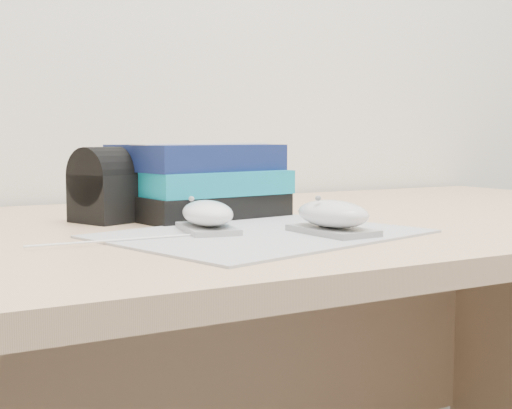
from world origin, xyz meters
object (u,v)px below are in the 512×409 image
mouse_rear (207,216)px  desk (248,361)px  pouch (117,185)px  mouse_front (333,217)px  book_stack (199,181)px

mouse_rear → desk: bearing=47.9°
desk → pouch: 0.35m
desk → mouse_front: bearing=-94.4°
mouse_rear → book_stack: book_stack is taller
desk → mouse_rear: bearing=-132.1°
pouch → desk: bearing=-9.3°
desk → book_stack: book_stack is taller
mouse_rear → mouse_front: (0.13, -0.09, 0.00)m
book_stack → pouch: size_ratio=1.77×
mouse_front → book_stack: 0.28m
desk → mouse_front: mouse_front is taller
desk → pouch: size_ratio=11.17×
mouse_rear → pouch: size_ratio=0.83×
mouse_rear → book_stack: size_ratio=0.47×
desk → mouse_front: 0.37m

